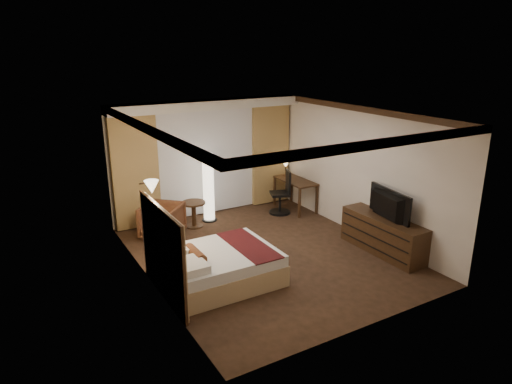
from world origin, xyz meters
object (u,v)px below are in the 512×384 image
office_chair (280,192)px  dresser (383,235)px  armchair (162,219)px  television (385,201)px  desk (295,195)px  bed (219,267)px  floor_lamp (208,187)px  side_table (194,214)px

office_chair → dresser: size_ratio=0.58×
office_chair → armchair: bearing=-159.1°
television → desk: bearing=9.0°
bed → dresser: size_ratio=1.03×
floor_lamp → television: (2.16, -3.24, 0.25)m
desk → office_chair: bearing=-174.0°
armchair → office_chair: office_chair is taller
side_table → dresser: dresser is taller
armchair → bed: bearing=-41.7°
television → side_table: bearing=49.0°
desk → bed: bearing=-143.6°
bed → desk: bearing=36.4°
side_table → floor_lamp: (0.45, 0.18, 0.51)m
floor_lamp → dresser: (2.19, -3.24, -0.44)m
bed → floor_lamp: (1.06, 2.72, 0.52)m
desk → office_chair: 0.50m
dresser → floor_lamp: bearing=124.0°
floor_lamp → office_chair: bearing=-13.9°
bed → television: (3.22, -0.52, 0.77)m
bed → dresser: (3.25, -0.52, 0.08)m
armchair → dresser: bearing=4.0°
bed → office_chair: (2.72, 2.31, 0.25)m
desk → television: size_ratio=1.01×
desk → office_chair: size_ratio=1.11×
armchair → office_chair: (2.91, -0.02, 0.13)m
floor_lamp → bed: bearing=-111.3°
floor_lamp → side_table: bearing=-158.0°
television → armchair: bearing=58.7°
bed → desk: 3.98m
side_table → desk: desk is taller
side_table → floor_lamp: bearing=22.0°
floor_lamp → television: 3.90m
floor_lamp → desk: bearing=-9.6°
bed → floor_lamp: floor_lamp is taller
armchair → television: 4.49m
armchair → television: television is taller
bed → desk: desk is taller
bed → armchair: bearing=94.6°
desk → dresser: bearing=-89.0°
armchair → desk: bearing=44.1°
desk → dresser: size_ratio=0.64×
desk → office_chair: office_chair is taller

